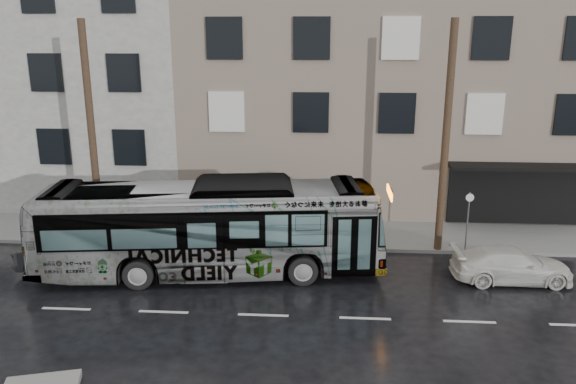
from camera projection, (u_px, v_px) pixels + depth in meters
name	position (u px, v px, depth m)	size (l,w,h in m)	color
ground	(271.00, 282.00, 20.11)	(120.00, 120.00, 0.00)	black
sidewalk	(281.00, 233.00, 24.79)	(90.00, 3.60, 0.15)	gray
building_taupe	(384.00, 93.00, 30.50)	(20.00, 12.00, 11.00)	gray
utility_pole_front	(446.00, 139.00, 21.61)	(0.30, 0.30, 9.00)	#4F3A27
utility_pole_rear	(92.00, 135.00, 22.50)	(0.30, 0.30, 9.00)	#4F3A27
sign_post	(467.00, 221.00, 22.42)	(0.06, 0.06, 2.40)	slate
bus	(210.00, 228.00, 20.44)	(2.93, 12.53, 3.49)	#B2B2B2
white_sedan	(511.00, 265.00, 20.04)	(1.71, 4.21, 1.22)	silver
dark_sedan	(73.00, 256.00, 20.65)	(1.41, 4.05, 1.33)	black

